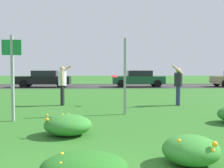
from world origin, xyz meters
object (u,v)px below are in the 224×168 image
object	(u,v)px
sign_post_near_path	(12,69)
car_dark_green_center_left	(138,79)
sign_post_by_roadside	(125,76)
car_black_center_right	(44,79)
person_thrower_white_shirt	(62,82)
frisbee_red	(114,76)
person_catcher_dark_shirt	(178,83)

from	to	relation	value
sign_post_near_path	car_dark_green_center_left	xyz separation A→B (m)	(5.92, 16.17, -0.77)
sign_post_by_roadside	car_black_center_right	size ratio (longest dim) A/B	0.57
sign_post_near_path	sign_post_by_roadside	world-z (taller)	sign_post_by_roadside
sign_post_by_roadside	car_dark_green_center_left	xyz separation A→B (m)	(2.55, 15.06, -0.53)
person_thrower_white_shirt	frisbee_red	distance (m)	2.21
frisbee_red	sign_post_near_path	bearing A→B (deg)	-131.33
sign_post_by_roadside	car_dark_green_center_left	size ratio (longest dim) A/B	0.57
person_catcher_dark_shirt	car_dark_green_center_left	world-z (taller)	person_catcher_dark_shirt
car_black_center_right	person_thrower_white_shirt	bearing A→B (deg)	-75.41
sign_post_by_roadside	car_dark_green_center_left	bearing A→B (deg)	80.37
sign_post_by_roadside	person_thrower_white_shirt	bearing A→B (deg)	134.12
sign_post_near_path	car_black_center_right	size ratio (longest dim) A/B	0.55
person_thrower_white_shirt	sign_post_near_path	bearing A→B (deg)	-104.82
car_dark_green_center_left	car_black_center_right	world-z (taller)	same
sign_post_near_path	car_black_center_right	xyz separation A→B (m)	(-2.32, 16.17, -0.77)
sign_post_near_path	car_black_center_right	distance (m)	16.35
sign_post_by_roadside	frisbee_red	world-z (taller)	sign_post_by_roadside
person_thrower_white_shirt	frisbee_red	world-z (taller)	person_thrower_white_shirt
sign_post_by_roadside	car_black_center_right	world-z (taller)	sign_post_by_roadside
person_thrower_white_shirt	car_black_center_right	distance (m)	12.99
car_dark_green_center_left	sign_post_near_path	bearing A→B (deg)	-110.11
person_thrower_white_shirt	person_catcher_dark_shirt	bearing A→B (deg)	-2.61
car_dark_green_center_left	car_black_center_right	bearing A→B (deg)	180.00
person_thrower_white_shirt	car_dark_green_center_left	size ratio (longest dim) A/B	0.38
car_dark_green_center_left	car_black_center_right	size ratio (longest dim) A/B	1.00
person_thrower_white_shirt	car_black_center_right	size ratio (longest dim) A/B	0.38
sign_post_near_path	car_black_center_right	world-z (taller)	sign_post_near_path
frisbee_red	person_thrower_white_shirt	bearing A→B (deg)	179.53
person_thrower_white_shirt	frisbee_red	xyz separation A→B (m)	(2.19, -0.02, 0.23)
car_black_center_right	frisbee_red	bearing A→B (deg)	-66.53
sign_post_by_roadside	person_catcher_dark_shirt	xyz separation A→B (m)	(2.46, 2.27, -0.32)
car_black_center_right	car_dark_green_center_left	bearing A→B (deg)	0.00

